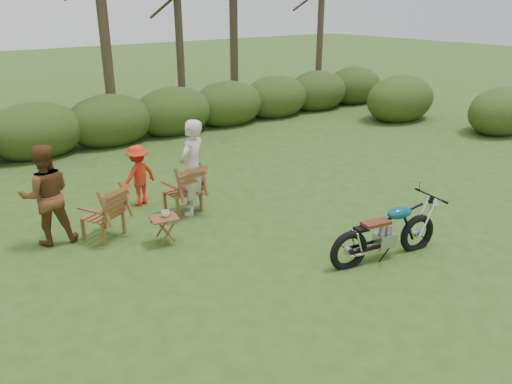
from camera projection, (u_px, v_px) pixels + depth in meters
ground at (344, 271)px, 7.52m from camera, size 80.00×80.00×0.00m
tree_line at (105, 0)px, 13.66m from camera, size 22.52×11.62×8.14m
motorcycle at (382, 257)px, 7.93m from camera, size 2.00×1.07×1.08m
lawn_chair_right at (184, 212)px, 9.63m from camera, size 0.71×0.71×0.98m
lawn_chair_left at (105, 237)px, 8.62m from camera, size 0.87×0.87×0.95m
side_table at (165, 230)px, 8.31m from camera, size 0.52×0.46×0.47m
cup at (165, 213)px, 8.24m from camera, size 0.17×0.17×0.11m
adult_a at (195, 213)px, 9.58m from camera, size 0.79×0.70×1.82m
adult_b at (54, 242)px, 8.43m from camera, size 0.94×0.79×1.70m
child at (141, 204)px, 9.98m from camera, size 0.88×0.65×1.22m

